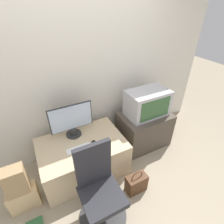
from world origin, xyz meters
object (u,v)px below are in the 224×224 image
at_px(handbag, 136,183).
at_px(cardboard_box_lower, 24,198).
at_px(crt_tv, 147,103).
at_px(office_chair, 100,193).
at_px(keyboard, 79,149).
at_px(main_monitor, 72,121).
at_px(mouse, 93,141).

bearing_deg(handbag, cardboard_box_lower, 161.40).
bearing_deg(crt_tv, handbag, -131.05).
bearing_deg(office_chair, cardboard_box_lower, 147.78).
relative_size(keyboard, handbag, 0.90).
bearing_deg(main_monitor, office_chair, -90.40).
height_order(keyboard, handbag, keyboard).
bearing_deg(keyboard, handbag, -44.91).
height_order(main_monitor, cardboard_box_lower, main_monitor).
bearing_deg(cardboard_box_lower, crt_tv, 8.25).
relative_size(keyboard, office_chair, 0.32).
distance_m(crt_tv, handbag, 1.16).
relative_size(crt_tv, office_chair, 0.64).
relative_size(main_monitor, crt_tv, 0.92).
bearing_deg(office_chair, main_monitor, 89.60).
bearing_deg(keyboard, office_chair, -88.23).
relative_size(cardboard_box_lower, handbag, 0.94).
bearing_deg(crt_tv, cardboard_box_lower, -171.75).
distance_m(main_monitor, mouse, 0.41).
bearing_deg(crt_tv, mouse, -171.43).
bearing_deg(office_chair, handbag, 5.33).
height_order(mouse, crt_tv, crt_tv).
xyz_separation_m(main_monitor, cardboard_box_lower, (-0.79, -0.42, -0.61)).
bearing_deg(office_chair, crt_tv, 33.62).
xyz_separation_m(main_monitor, mouse, (0.19, -0.28, -0.23)).
distance_m(main_monitor, office_chair, 0.98).
xyz_separation_m(crt_tv, office_chair, (-1.16, -0.77, -0.40)).
bearing_deg(handbag, mouse, 120.39).
height_order(main_monitor, mouse, main_monitor).
height_order(main_monitor, keyboard, main_monitor).
height_order(keyboard, crt_tv, crt_tv).
height_order(main_monitor, crt_tv, main_monitor).
relative_size(keyboard, cardboard_box_lower, 0.96).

